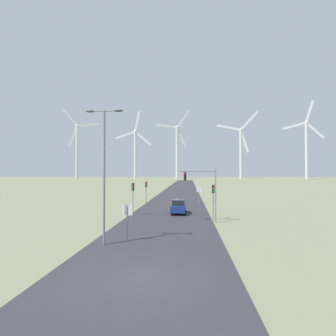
{
  "coord_description": "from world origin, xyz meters",
  "views": [
    {
      "loc": [
        2.38,
        -13.16,
        5.32
      ],
      "look_at": [
        0.0,
        17.03,
        5.83
      ],
      "focal_mm": 28.0,
      "sensor_mm": 36.0,
      "label": 1
    }
  ],
  "objects_px": {
    "wind_turbine_far_left": "(77,146)",
    "stop_sign_far": "(199,192)",
    "traffic_light_post_near_left": "(133,192)",
    "traffic_light_post_near_right": "(213,194)",
    "traffic_light_mast_overhead": "(203,185)",
    "wind_turbine_far_right": "(306,144)",
    "stop_sign_near": "(127,216)",
    "car_approaching": "(179,207)",
    "wind_turbine_center": "(177,147)",
    "traffic_light_post_mid_left": "(146,188)",
    "streetlamp": "(104,160)",
    "wind_turbine_right": "(241,148)",
    "wind_turbine_left": "(135,149)"
  },
  "relations": [
    {
      "from": "wind_turbine_far_left",
      "to": "stop_sign_far",
      "type": "bearing_deg",
      "value": -60.58
    },
    {
      "from": "traffic_light_post_near_left",
      "to": "wind_turbine_far_left",
      "type": "distance_m",
      "value": 205.17
    },
    {
      "from": "traffic_light_post_near_left",
      "to": "traffic_light_post_near_right",
      "type": "relative_size",
      "value": 1.01
    },
    {
      "from": "traffic_light_mast_overhead",
      "to": "wind_turbine_far_right",
      "type": "height_order",
      "value": "wind_turbine_far_right"
    },
    {
      "from": "stop_sign_near",
      "to": "traffic_light_post_near_right",
      "type": "height_order",
      "value": "traffic_light_post_near_right"
    },
    {
      "from": "car_approaching",
      "to": "wind_turbine_center",
      "type": "distance_m",
      "value": 185.74
    },
    {
      "from": "stop_sign_far",
      "to": "traffic_light_post_near_right",
      "type": "xyz_separation_m",
      "value": [
        1.0,
        -14.87,
        0.92
      ]
    },
    {
      "from": "car_approaching",
      "to": "traffic_light_post_near_right",
      "type": "bearing_deg",
      "value": -47.24
    },
    {
      "from": "wind_turbine_far_left",
      "to": "wind_turbine_center",
      "type": "distance_m",
      "value": 85.17
    },
    {
      "from": "traffic_light_post_near_right",
      "to": "wind_turbine_center",
      "type": "height_order",
      "value": "wind_turbine_center"
    },
    {
      "from": "stop_sign_near",
      "to": "traffic_light_post_mid_left",
      "type": "xyz_separation_m",
      "value": [
        -2.11,
        21.86,
        0.85
      ]
    },
    {
      "from": "traffic_light_post_near_left",
      "to": "streetlamp",
      "type": "bearing_deg",
      "value": -87.2
    },
    {
      "from": "stop_sign_far",
      "to": "traffic_light_post_mid_left",
      "type": "relative_size",
      "value": 0.73
    },
    {
      "from": "traffic_light_mast_overhead",
      "to": "stop_sign_near",
      "type": "bearing_deg",
      "value": -127.42
    },
    {
      "from": "car_approaching",
      "to": "wind_turbine_right",
      "type": "height_order",
      "value": "wind_turbine_right"
    },
    {
      "from": "traffic_light_post_near_right",
      "to": "traffic_light_mast_overhead",
      "type": "xyz_separation_m",
      "value": [
        -1.22,
        -1.32,
        1.14
      ]
    },
    {
      "from": "streetlamp",
      "to": "traffic_light_mast_overhead",
      "type": "bearing_deg",
      "value": 50.12
    },
    {
      "from": "stop_sign_near",
      "to": "traffic_light_mast_overhead",
      "type": "relative_size",
      "value": 0.49
    },
    {
      "from": "traffic_light_mast_overhead",
      "to": "traffic_light_post_near_left",
      "type": "bearing_deg",
      "value": 155.75
    },
    {
      "from": "stop_sign_far",
      "to": "traffic_light_mast_overhead",
      "type": "height_order",
      "value": "traffic_light_mast_overhead"
    },
    {
      "from": "streetlamp",
      "to": "wind_turbine_right",
      "type": "bearing_deg",
      "value": 76.31
    },
    {
      "from": "streetlamp",
      "to": "stop_sign_near",
      "type": "distance_m",
      "value": 4.65
    },
    {
      "from": "streetlamp",
      "to": "wind_turbine_left",
      "type": "xyz_separation_m",
      "value": [
        -39.47,
        202.1,
        18.97
      ]
    },
    {
      "from": "traffic_light_post_near_left",
      "to": "traffic_light_mast_overhead",
      "type": "relative_size",
      "value": 0.7
    },
    {
      "from": "traffic_light_post_near_right",
      "to": "wind_turbine_far_left",
      "type": "xyz_separation_m",
      "value": [
        -97.58,
        186.16,
        24.69
      ]
    },
    {
      "from": "traffic_light_post_near_left",
      "to": "wind_turbine_right",
      "type": "bearing_deg",
      "value": 75.25
    },
    {
      "from": "wind_turbine_left",
      "to": "wind_turbine_far_right",
      "type": "bearing_deg",
      "value": -1.89
    },
    {
      "from": "traffic_light_mast_overhead",
      "to": "wind_turbine_far_right",
      "type": "bearing_deg",
      "value": 63.89
    },
    {
      "from": "stop_sign_near",
      "to": "wind_turbine_far_right",
      "type": "xyz_separation_m",
      "value": [
        98.49,
        196.4,
        25.8
      ]
    },
    {
      "from": "traffic_light_post_mid_left",
      "to": "traffic_light_mast_overhead",
      "type": "xyz_separation_m",
      "value": [
        8.36,
        -13.69,
        1.2
      ]
    },
    {
      "from": "stop_sign_far",
      "to": "car_approaching",
      "type": "relative_size",
      "value": 0.68
    },
    {
      "from": "streetlamp",
      "to": "wind_turbine_far_left",
      "type": "height_order",
      "value": "wind_turbine_far_left"
    },
    {
      "from": "streetlamp",
      "to": "traffic_light_post_mid_left",
      "type": "xyz_separation_m",
      "value": [
        -0.61,
        22.96,
        -3.4
      ]
    },
    {
      "from": "traffic_light_post_near_right",
      "to": "wind_turbine_far_right",
      "type": "bearing_deg",
      "value": 64.03
    },
    {
      "from": "traffic_light_post_near_left",
      "to": "car_approaching",
      "type": "bearing_deg",
      "value": 18.92
    },
    {
      "from": "traffic_light_post_mid_left",
      "to": "traffic_light_mast_overhead",
      "type": "distance_m",
      "value": 16.09
    },
    {
      "from": "car_approaching",
      "to": "wind_turbine_left",
      "type": "relative_size",
      "value": 0.07
    },
    {
      "from": "streetlamp",
      "to": "wind_turbine_center",
      "type": "distance_m",
      "value": 199.8
    },
    {
      "from": "wind_turbine_far_left",
      "to": "wind_turbine_far_right",
      "type": "height_order",
      "value": "wind_turbine_far_right"
    },
    {
      "from": "stop_sign_far",
      "to": "wind_turbine_center",
      "type": "height_order",
      "value": "wind_turbine_center"
    },
    {
      "from": "car_approaching",
      "to": "wind_turbine_center",
      "type": "xyz_separation_m",
      "value": [
        -8.4,
        183.78,
        25.57
      ]
    },
    {
      "from": "car_approaching",
      "to": "wind_turbine_right",
      "type": "bearing_deg",
      "value": 76.68
    },
    {
      "from": "traffic_light_mast_overhead",
      "to": "stop_sign_far",
      "type": "bearing_deg",
      "value": 89.2
    },
    {
      "from": "wind_turbine_center",
      "to": "wind_turbine_far_right",
      "type": "bearing_deg",
      "value": -0.68
    },
    {
      "from": "stop_sign_near",
      "to": "traffic_light_post_mid_left",
      "type": "height_order",
      "value": "traffic_light_post_mid_left"
    },
    {
      "from": "wind_turbine_left",
      "to": "stop_sign_far",
      "type": "bearing_deg",
      "value": -74.97
    },
    {
      "from": "traffic_light_post_near_left",
      "to": "traffic_light_post_near_right",
      "type": "bearing_deg",
      "value": -14.31
    },
    {
      "from": "traffic_light_post_mid_left",
      "to": "wind_turbine_far_right",
      "type": "xyz_separation_m",
      "value": [
        100.6,
        174.55,
        24.95
      ]
    },
    {
      "from": "car_approaching",
      "to": "wind_turbine_left",
      "type": "xyz_separation_m",
      "value": [
        -44.41,
        187.15,
        24.28
      ]
    },
    {
      "from": "stop_sign_far",
      "to": "wind_turbine_far_left",
      "type": "height_order",
      "value": "wind_turbine_far_left"
    }
  ]
}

